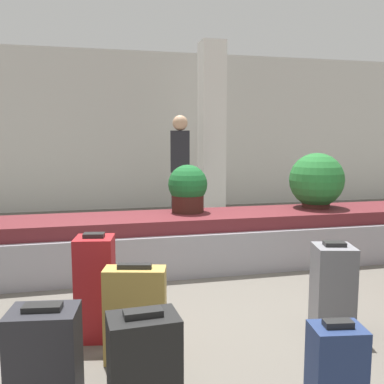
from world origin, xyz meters
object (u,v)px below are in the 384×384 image
(potted_plant_1, at_px, (188,189))
(traveler_0, at_px, (180,158))
(suitcase_1, at_px, (333,289))
(suitcase_2, at_px, (45,360))
(pillar, at_px, (212,130))
(potted_plant_2, at_px, (317,181))
(suitcase_4, at_px, (144,379))
(suitcase_8, at_px, (95,288))
(suitcase_6, at_px, (335,384))
(suitcase_0, at_px, (135,315))

(potted_plant_1, xyz_separation_m, traveler_0, (0.40, 2.34, 0.24))
(suitcase_1, distance_m, suitcase_2, 2.05)
(pillar, bearing_deg, potted_plant_2, -80.81)
(potted_plant_1, height_order, traveler_0, traveler_0)
(suitcase_4, relative_size, suitcase_8, 0.85)
(suitcase_6, bearing_deg, suitcase_2, 166.72)
(suitcase_2, height_order, suitcase_8, suitcase_8)
(suitcase_1, bearing_deg, suitcase_0, -162.67)
(traveler_0, bearing_deg, pillar, -126.02)
(suitcase_0, relative_size, potted_plant_2, 0.97)
(suitcase_4, height_order, traveler_0, traveler_0)
(suitcase_0, bearing_deg, potted_plant_1, 82.64)
(suitcase_6, bearing_deg, suitcase_8, 137.76)
(potted_plant_1, relative_size, potted_plant_2, 0.82)
(suitcase_2, height_order, potted_plant_2, potted_plant_2)
(pillar, bearing_deg, suitcase_6, -100.33)
(pillar, relative_size, potted_plant_1, 5.82)
(pillar, height_order, suitcase_6, pillar)
(suitcase_0, distance_m, suitcase_8, 0.47)
(suitcase_2, relative_size, suitcase_8, 0.76)
(pillar, bearing_deg, suitcase_0, -111.06)
(pillar, xyz_separation_m, traveler_0, (-0.73, -0.62, -0.48))
(suitcase_4, distance_m, suitcase_8, 1.18)
(suitcase_2, distance_m, suitcase_4, 0.60)
(pillar, distance_m, suitcase_0, 5.58)
(suitcase_1, xyz_separation_m, suitcase_8, (-1.72, 0.32, 0.04))
(suitcase_2, bearing_deg, potted_plant_2, 47.98)
(suitcase_1, height_order, suitcase_6, suitcase_1)
(suitcase_8, relative_size, potted_plant_1, 1.42)
(suitcase_0, xyz_separation_m, traveler_0, (1.22, 4.44, 0.80))
(pillar, bearing_deg, traveler_0, -139.39)
(pillar, relative_size, suitcase_2, 5.39)
(suitcase_0, relative_size, suitcase_1, 0.94)
(suitcase_2, distance_m, traveler_0, 5.22)
(suitcase_1, relative_size, suitcase_6, 1.15)
(suitcase_2, relative_size, traveler_0, 0.32)
(pillar, height_order, potted_plant_1, pillar)
(pillar, height_order, traveler_0, pillar)
(suitcase_6, relative_size, suitcase_8, 0.78)
(suitcase_1, distance_m, suitcase_4, 1.73)
(suitcase_1, xyz_separation_m, suitcase_6, (-0.62, -1.04, -0.04))
(suitcase_1, bearing_deg, potted_plant_2, 78.40)
(suitcase_0, relative_size, traveler_0, 0.36)
(suitcase_4, distance_m, suitcase_6, 0.91)
(suitcase_2, relative_size, suitcase_6, 0.98)
(potted_plant_2, bearing_deg, suitcase_2, -140.12)
(pillar, height_order, suitcase_1, pillar)
(suitcase_0, xyz_separation_m, suitcase_2, (-0.52, -0.41, -0.03))
(pillar, xyz_separation_m, suitcase_1, (-0.48, -4.99, -1.26))
(suitcase_1, distance_m, suitcase_6, 1.22)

